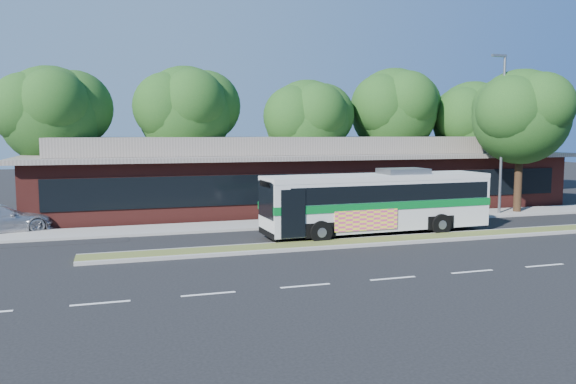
{
  "coord_description": "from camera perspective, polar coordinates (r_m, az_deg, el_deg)",
  "views": [
    {
      "loc": [
        -11.52,
        -20.96,
        4.68
      ],
      "look_at": [
        -3.93,
        3.47,
        2.0
      ],
      "focal_mm": 35.0,
      "sensor_mm": 36.0,
      "label": 1
    }
  ],
  "objects": [
    {
      "name": "ground",
      "position": [
        24.37,
        11.37,
        -5.21
      ],
      "size": [
        120.0,
        120.0,
        0.0
      ],
      "primitive_type": "plane",
      "color": "black",
      "rests_on": "ground"
    },
    {
      "name": "median_strip",
      "position": [
        24.88,
        10.71,
        -4.79
      ],
      "size": [
        26.0,
        1.1,
        0.15
      ],
      "primitive_type": "cube",
      "color": "#4C5C27",
      "rests_on": "ground"
    },
    {
      "name": "sidewalk",
      "position": [
        30.04,
        5.52,
        -2.89
      ],
      "size": [
        44.0,
        2.6,
        0.12
      ],
      "primitive_type": "cube",
      "color": "gray",
      "rests_on": "ground"
    },
    {
      "name": "plaza_building",
      "position": [
        35.94,
        1.49,
        1.91
      ],
      "size": [
        33.2,
        11.2,
        4.45
      ],
      "color": "#511D19",
      "rests_on": "ground"
    },
    {
      "name": "lamp_post",
      "position": [
        34.23,
        20.89,
        5.96
      ],
      "size": [
        0.93,
        0.18,
        9.07
      ],
      "color": "slate",
      "rests_on": "ground"
    },
    {
      "name": "tree_bg_a",
      "position": [
        36.25,
        -22.29,
        7.42
      ],
      "size": [
        6.47,
        5.8,
        8.63
      ],
      "color": "black",
      "rests_on": "ground"
    },
    {
      "name": "tree_bg_b",
      "position": [
        37.46,
        -9.74,
        8.14
      ],
      "size": [
        6.69,
        6.0,
        9.0
      ],
      "color": "black",
      "rests_on": "ground"
    },
    {
      "name": "tree_bg_c",
      "position": [
        38.35,
        2.47,
        7.34
      ],
      "size": [
        6.24,
        5.6,
        8.26
      ],
      "color": "black",
      "rests_on": "ground"
    },
    {
      "name": "tree_bg_d",
      "position": [
        42.18,
        11.14,
        8.23
      ],
      "size": [
        6.91,
        6.2,
        9.37
      ],
      "color": "black",
      "rests_on": "ground"
    },
    {
      "name": "tree_bg_e",
      "position": [
        44.46,
        18.58,
        7.04
      ],
      "size": [
        6.47,
        5.8,
        8.5
      ],
      "color": "black",
      "rests_on": "ground"
    },
    {
      "name": "tree_bg_f",
      "position": [
        48.99,
        23.66,
        7.1
      ],
      "size": [
        6.69,
        6.0,
        8.92
      ],
      "color": "black",
      "rests_on": "ground"
    },
    {
      "name": "transit_bus",
      "position": [
        26.27,
        9.16,
        -0.62
      ],
      "size": [
        10.94,
        2.88,
        3.04
      ],
      "rotation": [
        0.0,
        0.0,
        0.04
      ],
      "color": "silver",
      "rests_on": "ground"
    },
    {
      "name": "sidewalk_tree",
      "position": [
        35.65,
        22.94,
        7.24
      ],
      "size": [
        6.09,
        5.46,
        8.36
      ],
      "color": "black",
      "rests_on": "ground"
    }
  ]
}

